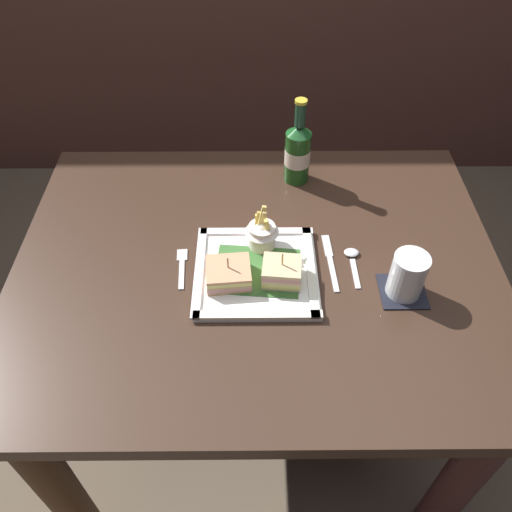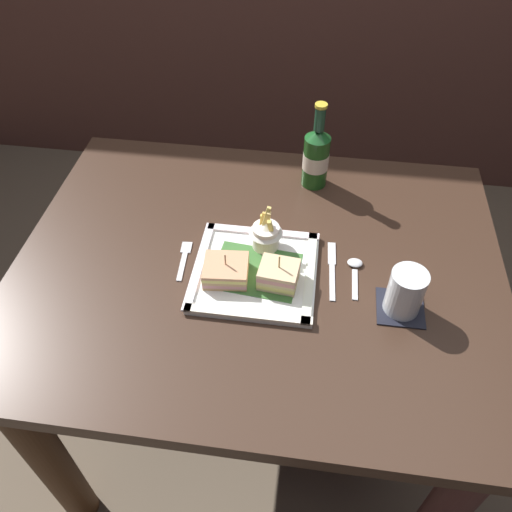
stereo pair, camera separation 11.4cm
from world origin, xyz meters
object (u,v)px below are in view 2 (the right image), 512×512
object	(u,v)px
water_glass	(405,294)
spoon	(355,268)
sandwich_half_right	(279,275)
dining_table	(258,306)
fries_cup	(266,233)
knife	(332,268)
square_plate	(254,272)
sandwich_half_left	(226,270)
fork	(184,258)
beer_bottle	(316,156)

from	to	relation	value
water_glass	spoon	size ratio (longest dim) A/B	0.86
sandwich_half_right	water_glass	distance (m)	0.27
dining_table	fries_cup	bearing A→B (deg)	76.37
knife	square_plate	bearing A→B (deg)	-166.67
dining_table	sandwich_half_left	size ratio (longest dim) A/B	10.89
sandwich_half_right	fork	world-z (taller)	sandwich_half_right
square_plate	water_glass	world-z (taller)	water_glass
sandwich_half_right	spoon	xyz separation A→B (m)	(0.17, 0.07, -0.03)
sandwich_half_right	dining_table	bearing A→B (deg)	131.10
fries_cup	water_glass	bearing A→B (deg)	-24.13
square_plate	sandwich_half_left	xyz separation A→B (m)	(-0.06, -0.03, 0.02)
dining_table	water_glass	world-z (taller)	water_glass
fork	water_glass	bearing A→B (deg)	-9.29
fork	sandwich_half_right	bearing A→B (deg)	-12.66
fries_cup	spoon	xyz separation A→B (m)	(0.21, -0.04, -0.05)
water_glass	knife	world-z (taller)	water_glass
sandwich_half_left	fork	xyz separation A→B (m)	(-0.11, 0.05, -0.03)
water_glass	knife	size ratio (longest dim) A/B	0.58
beer_bottle	spoon	xyz separation A→B (m)	(0.11, -0.30, -0.08)
beer_bottle	fork	size ratio (longest dim) A/B	1.91
sandwich_half_right	fries_cup	world-z (taller)	fries_cup
fork	dining_table	bearing A→B (deg)	3.39
beer_bottle	fork	xyz separation A→B (m)	(-0.28, -0.32, -0.09)
dining_table	fries_cup	world-z (taller)	fries_cup
fries_cup	spoon	world-z (taller)	fries_cup
fork	square_plate	bearing A→B (deg)	-8.38
fork	knife	bearing A→B (deg)	2.79
spoon	sandwich_half_right	bearing A→B (deg)	-157.31
fries_cup	dining_table	bearing A→B (deg)	-103.63
sandwich_half_right	fries_cup	size ratio (longest dim) A/B	0.80
sandwich_half_left	water_glass	bearing A→B (deg)	-4.42
water_glass	spoon	xyz separation A→B (m)	(-0.10, 0.10, -0.04)
square_plate	sandwich_half_right	xyz separation A→B (m)	(0.06, -0.03, 0.03)
fries_cup	water_glass	distance (m)	0.33
fork	spoon	world-z (taller)	spoon
fries_cup	spoon	distance (m)	0.22
beer_bottle	fork	bearing A→B (deg)	-131.09
dining_table	spoon	xyz separation A→B (m)	(0.22, 0.01, 0.17)
sandwich_half_left	beer_bottle	bearing A→B (deg)	65.29
square_plate	fries_cup	xyz separation A→B (m)	(0.02, 0.08, 0.05)
spoon	sandwich_half_left	bearing A→B (deg)	-166.12
beer_bottle	square_plate	bearing A→B (deg)	-108.12
sandwich_half_left	square_plate	bearing A→B (deg)	24.12
dining_table	square_plate	xyz separation A→B (m)	(-0.00, -0.03, 0.17)
square_plate	sandwich_half_left	size ratio (longest dim) A/B	2.62
beer_bottle	knife	world-z (taller)	beer_bottle
fries_cup	beer_bottle	size ratio (longest dim) A/B	0.48
dining_table	knife	xyz separation A→B (m)	(0.17, 0.01, 0.16)
beer_bottle	fries_cup	bearing A→B (deg)	-110.13
water_glass	fork	distance (m)	0.50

